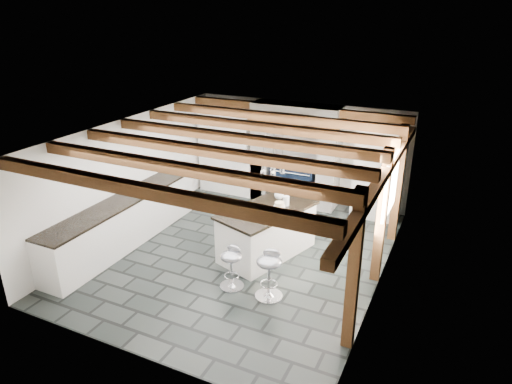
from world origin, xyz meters
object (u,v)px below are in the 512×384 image
at_px(kitchen_island, 267,231).
at_px(bar_stool_near, 269,269).
at_px(bar_stool_far, 232,262).
at_px(range_cooker, 294,183).

xyz_separation_m(kitchen_island, bar_stool_near, (0.59, -1.24, 0.04)).
distance_m(bar_stool_near, bar_stool_far, 0.66).
bearing_deg(kitchen_island, bar_stool_far, -75.15).
xyz_separation_m(range_cooker, bar_stool_near, (1.01, -3.73, 0.04)).
bearing_deg(bar_stool_far, bar_stool_near, 5.92).
bearing_deg(kitchen_island, bar_stool_near, -46.55).
bearing_deg(bar_stool_near, kitchen_island, 101.41).
relative_size(range_cooker, kitchen_island, 0.49).
bearing_deg(bar_stool_far, range_cooker, 101.00).
distance_m(range_cooker, bar_stool_near, 3.86).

